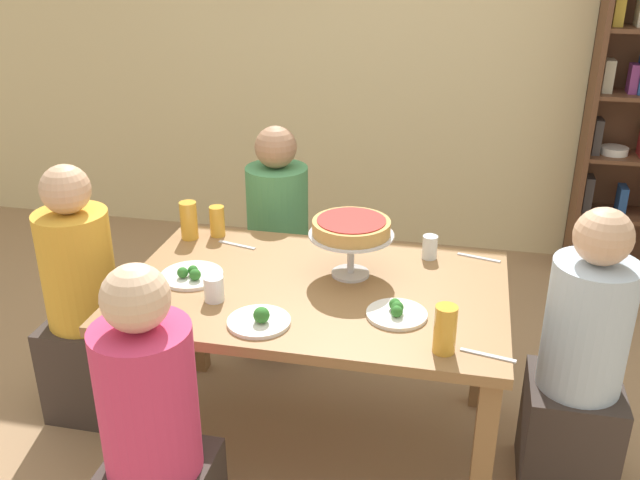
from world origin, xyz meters
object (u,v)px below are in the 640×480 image
water_glass_clear_far (430,247)px  water_glass_clear_spare (133,299)px  salad_plate_near_diner (397,312)px  cutlery_fork_near (237,245)px  beer_glass_amber_spare (445,329)px  salad_plate_far_diner (260,320)px  beer_glass_amber_tall (217,221)px  dining_table (315,308)px  diner_far_left (279,255)px  salad_plate_spare (191,275)px  beer_glass_amber_short (189,220)px  diner_head_west (85,312)px  cutlery_knife_near (479,258)px  cutlery_fork_far (488,355)px  diner_near_left (154,455)px  water_glass_clear_near (214,289)px  deep_dish_pizza_stand (351,230)px  diner_head_east (579,375)px

water_glass_clear_far → water_glass_clear_spare: bearing=-146.2°
water_glass_clear_far → water_glass_clear_spare: 1.20m
salad_plate_near_diner → cutlery_fork_near: 0.87m
beer_glass_amber_spare → salad_plate_far_diner: bearing=176.4°
beer_glass_amber_spare → beer_glass_amber_tall: bearing=144.6°
dining_table → beer_glass_amber_tall: size_ratio=10.63×
water_glass_clear_spare → diner_far_left: bearing=77.6°
salad_plate_spare → beer_glass_amber_short: bearing=112.5°
diner_head_west → beer_glass_amber_tall: diner_head_west is taller
water_glass_clear_far → cutlery_knife_near: bearing=11.5°
salad_plate_far_diner → beer_glass_amber_tall: bearing=120.0°
diner_far_left → cutlery_fork_far: diner_far_left is taller
salad_plate_spare → water_glass_clear_spare: 0.31m
cutlery_fork_near → diner_near_left: bearing=107.8°
salad_plate_near_diner → salad_plate_spare: bearing=171.3°
diner_near_left → cutlery_knife_near: 1.51m
salad_plate_near_diner → salad_plate_spare: (-0.82, 0.13, -0.00)m
water_glass_clear_near → salad_plate_far_diner: bearing=-31.1°
beer_glass_amber_tall → water_glass_clear_near: beer_glass_amber_tall is taller
dining_table → cutlery_fork_near: (-0.41, 0.30, 0.10)m
cutlery_fork_far → salad_plate_spare: bearing=176.3°
deep_dish_pizza_stand → water_glass_clear_far: deep_dish_pizza_stand is taller
water_glass_clear_far → dining_table: bearing=-139.9°
deep_dish_pizza_stand → cutlery_knife_near: deep_dish_pizza_stand is taller
cutlery_knife_near → beer_glass_amber_short: bearing=17.0°
salad_plate_spare → diner_near_left: bearing=-79.0°
diner_head_east → water_glass_clear_near: size_ratio=12.09×
diner_near_left → cutlery_fork_far: size_ratio=6.39×
diner_far_left → beer_glass_amber_short: diner_far_left is taller
diner_head_west → cutlery_fork_far: size_ratio=6.39×
beer_glass_amber_tall → water_glass_clear_far: 0.94m
dining_table → salad_plate_far_diner: bearing=-111.8°
salad_plate_near_diner → salad_plate_spare: same height
deep_dish_pizza_stand → beer_glass_amber_short: size_ratio=1.97×
salad_plate_far_diner → salad_plate_near_diner: bearing=18.4°
diner_head_west → beer_glass_amber_tall: (0.49, 0.36, 0.32)m
diner_head_east → cutlery_knife_near: bearing=-46.5°
diner_near_left → water_glass_clear_far: size_ratio=11.65×
salad_plate_spare → beer_glass_amber_spare: (0.99, -0.32, 0.07)m
diner_head_west → beer_glass_amber_short: (0.38, 0.31, 0.33)m
diner_head_east → beer_glass_amber_short: size_ratio=6.83×
deep_dish_pizza_stand → salad_plate_far_diner: deep_dish_pizza_stand is taller
beer_glass_amber_spare → cutlery_fork_near: (-0.92, 0.65, -0.08)m
diner_near_left → beer_glass_amber_tall: size_ratio=8.42×
cutlery_fork_near → beer_glass_amber_short: bearing=6.4°
salad_plate_far_diner → water_glass_clear_near: size_ratio=2.33×
water_glass_clear_spare → salad_plate_far_diner: bearing=1.4°
water_glass_clear_near → salad_plate_spare: bearing=134.9°
beer_glass_amber_spare → cutlery_knife_near: beer_glass_amber_spare is taller
water_glass_clear_spare → cutlery_fork_far: water_glass_clear_spare is taller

